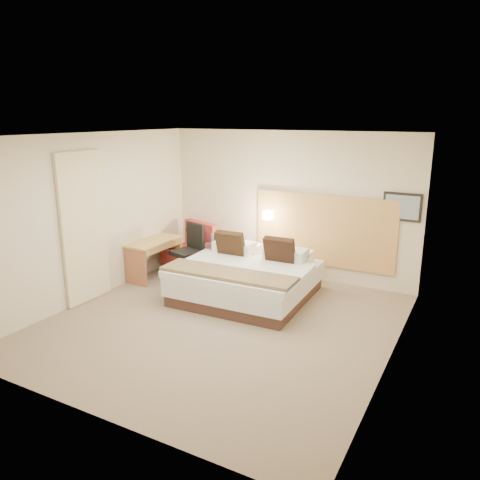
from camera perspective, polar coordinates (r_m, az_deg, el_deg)
The scene contains 19 objects.
floor at distance 6.99m, azimuth -2.39°, elevation -10.14°, with size 4.80×5.00×0.02m, color #7D6B54.
ceiling at distance 6.34m, azimuth -2.66°, elevation 12.73°, with size 4.80×5.00×0.02m, color white.
wall_back at distance 8.74m, azimuth 5.95°, elevation 4.28°, with size 4.80×0.02×2.70m, color beige.
wall_front at distance 4.66m, azimuth -18.57°, elevation -5.99°, with size 4.80×0.02×2.70m, color beige.
wall_left at distance 8.01m, azimuth -17.52°, elevation 2.70°, with size 0.02×5.00×2.70m, color beige.
wall_right at distance 5.73m, azimuth 18.69°, elevation -2.11°, with size 0.02×5.00×2.70m, color beige.
headboard_panel at distance 8.55m, azimuth 10.11°, elevation 1.15°, with size 2.60×0.04×1.30m, color #BD8949.
art_frame at distance 8.14m, azimuth 19.16°, elevation 3.83°, with size 0.62×0.03×0.47m, color black.
art_canvas at distance 8.12m, azimuth 19.14°, elevation 3.81°, with size 0.54×0.01×0.39m, color gray.
lamp_arm at distance 8.83m, azimuth 3.59°, elevation 3.13°, with size 0.02×0.02×0.12m, color silver.
lamp_shade at distance 8.78m, azimuth 3.42°, elevation 3.06°, with size 0.15×0.15×0.15m, color #FEECC6.
curtain at distance 7.84m, azimuth -18.48°, elevation 1.38°, with size 0.06×0.90×2.42m, color beige.
bottle_a at distance 8.76m, azimuth -3.35°, elevation 0.07°, with size 0.06×0.06×0.22m, color #77A5B9.
menu_folder at distance 8.59m, azimuth -2.74°, elevation -0.16°, with size 0.14×0.05×0.24m, color #3E2019.
bed at distance 7.83m, azimuth 0.89°, elevation -4.59°, with size 2.17×2.10×1.03m.
lounge_chair at distance 9.26m, azimuth -5.93°, elevation -1.37°, with size 1.06×0.99×0.92m.
side_table at distance 8.79m, azimuth -3.04°, elevation -2.40°, with size 0.63×0.63×0.60m.
desk at distance 8.86m, azimuth -10.32°, elevation -1.01°, with size 0.53×1.14×0.71m.
desk_chair at distance 8.66m, azimuth -6.20°, elevation -2.11°, with size 0.73×0.73×1.03m.
Camera 1 is at (3.25, -5.44, 2.95)m, focal length 35.00 mm.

